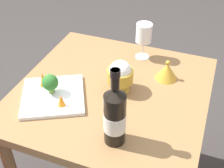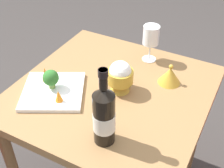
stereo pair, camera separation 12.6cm
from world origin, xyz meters
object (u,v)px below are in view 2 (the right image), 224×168
Objects in this scene: wine_bottle at (104,115)px; carrot_garnish_right at (59,96)px; broccoli_floret at (51,78)px; rice_bowl at (120,76)px; wine_glass at (151,36)px; rice_bowl_lid at (170,75)px; carrot_garnish_left at (45,74)px; serving_plate at (53,91)px.

carrot_garnish_right is at bearing 162.20° from wine_bottle.
broccoli_floret is at bearing 143.90° from carrot_garnish_right.
wine_glass is at bearing 86.04° from rice_bowl.
rice_bowl_lid is (0.17, 0.15, -0.04)m from rice_bowl.
wine_glass is 0.52m from carrot_garnish_right.
wine_glass is 0.51m from carrot_garnish_left.
rice_bowl_lid is 0.50m from serving_plate.
wine_bottle is 0.36m from serving_plate.
wine_glass is at bearing 56.91° from broccoli_floret.
wine_bottle is at bearing -21.66° from serving_plate.
carrot_garnish_right is (-0.19, -0.47, -0.09)m from wine_glass.
wine_bottle reaches higher than carrot_garnish_right.
carrot_garnish_left is (-0.32, -0.39, -0.08)m from wine_glass.
rice_bowl is at bearing -93.96° from wine_glass.
wine_glass is 2.74× the size of carrot_garnish_left.
carrot_garnish_left is at bearing 156.53° from wine_bottle.
wine_bottle is at bearing -22.57° from broccoli_floret.
carrot_garnish_right is at bearing -36.10° from broccoli_floret.
carrot_garnish_left reaches higher than serving_plate.
wine_bottle is 0.36m from broccoli_floret.
wine_glass is at bearing 49.93° from carrot_garnish_left.
rice_bowl is 0.23m from rice_bowl_lid.
wine_glass is at bearing 58.63° from serving_plate.
broccoli_floret is at bearing -123.09° from wine_glass.
rice_bowl_lid is (0.15, -0.13, -0.09)m from wine_glass.
wine_glass reaches higher than carrot_garnish_left.
rice_bowl reaches higher than broccoli_floret.
wine_glass is 0.51m from serving_plate.
rice_bowl_lid is 0.30× the size of serving_plate.
carrot_garnish_left is at bearing -160.58° from rice_bowl.
wine_glass reaches higher than rice_bowl_lid.
carrot_garnish_right is at bearing -34.70° from serving_plate.
wine_bottle is at bearing -102.04° from rice_bowl_lid.
broccoli_floret is at bearing -151.39° from rice_bowl.
rice_bowl is (-0.08, 0.27, -0.04)m from wine_bottle.
wine_bottle reaches higher than wine_glass.
wine_glass is 2.09× the size of broccoli_floret.
rice_bowl reaches higher than carrot_garnish_left.
rice_bowl_lid reaches higher than serving_plate.
wine_bottle is 2.13× the size of rice_bowl.
carrot_garnish_left is 0.16m from carrot_garnish_right.
broccoli_floret is (-0.25, -0.14, -0.01)m from rice_bowl.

